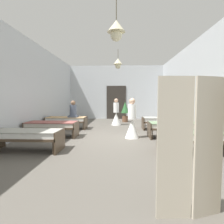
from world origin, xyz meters
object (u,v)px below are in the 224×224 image
Objects in this scene: bed_right_row_0 at (196,137)px; potted_plant at (125,110)px; bed_left_row_1 at (52,125)px; nurse_near_aisle at (132,124)px; nurse_mid_aisle at (116,116)px; bed_right_row_1 at (175,126)px; patient_seated_primary at (166,115)px; bed_right_row_2 at (163,120)px; bed_left_row_0 at (27,135)px; bed_left_row_2 at (67,120)px; patient_seated_secondary at (73,111)px; privacy_screen at (210,149)px.

bed_right_row_0 is 1.49× the size of potted_plant.
bed_left_row_1 is at bearing -121.74° from potted_plant.
nurse_near_aisle is 1.00× the size of nurse_mid_aisle.
bed_right_row_1 is 0.56m from patient_seated_primary.
bed_right_row_1 is 1.00× the size of bed_right_row_2.
bed_left_row_0 is 1.00× the size of bed_right_row_2.
bed_right_row_2 is 2.38× the size of patient_seated_primary.
nurse_mid_aisle reaches higher than bed_left_row_2.
bed_left_row_0 is 1.28× the size of nurse_mid_aisle.
potted_plant is (2.90, 2.79, 0.33)m from bed_left_row_2.
bed_right_row_1 is at bearing 15.47° from patient_seated_primary.
bed_right_row_1 and bed_right_row_2 have the same top height.
nurse_near_aisle is at bearing -35.21° from patient_seated_secondary.
bed_left_row_2 is 2.38× the size of patient_seated_primary.
nurse_mid_aisle is at bearing -112.90° from nurse_near_aisle.
bed_left_row_2 is at bearing 180.00° from bed_right_row_2.
patient_seated_secondary is at bearing 121.79° from nurse_mid_aisle.
patient_seated_secondary is at bearing 79.01° from bed_left_row_1.
nurse_near_aisle is 4.79m from potted_plant.
privacy_screen reaches higher than bed_right_row_1.
potted_plant is at bearing 121.36° from bed_right_row_2.
potted_plant reaches higher than bed_right_row_1.
bed_right_row_2 is 2.54m from nurse_near_aisle.
patient_seated_primary and patient_seated_secondary have the same top height.
nurse_mid_aisle is (-2.24, 5.18, 0.09)m from bed_right_row_0.
privacy_screen is (-0.95, -6.55, 0.41)m from bed_right_row_2.
nurse_near_aisle is (3.03, -1.99, 0.09)m from bed_left_row_2.
bed_left_row_0 is at bearing -90.00° from bed_left_row_1.
bed_right_row_0 and bed_left_row_2 have the same top height.
nurse_mid_aisle is at bearing -110.71° from potted_plant.
bed_right_row_1 is (4.60, 0.00, 0.00)m from bed_left_row_1.
bed_left_row_0 and bed_left_row_2 have the same top height.
patient_seated_primary is at bearing 61.88° from privacy_screen.
privacy_screen is (-0.95, -4.65, 0.41)m from bed_right_row_1.
bed_right_row_2 is (4.60, 0.00, 0.00)m from bed_left_row_2.
bed_left_row_0 is at bearing -113.76° from potted_plant.
nurse_mid_aisle reaches higher than bed_right_row_1.
bed_left_row_1 is at bearing 90.00° from bed_left_row_0.
nurse_mid_aisle is (-2.24, 1.38, 0.09)m from bed_right_row_2.
nurse_mid_aisle is (2.37, 3.28, 0.09)m from bed_left_row_1.
patient_seated_primary is (-0.35, -0.10, 0.43)m from bed_right_row_1.
bed_left_row_2 is at bearing -136.11° from potted_plant.
nurse_near_aisle reaches higher than bed_left_row_1.
bed_right_row_1 is at bearing -150.10° from nurse_mid_aisle.
bed_right_row_2 is at bearing -126.05° from nurse_mid_aisle.
patient_seated_secondary reaches higher than bed_right_row_0.
bed_left_row_0 is at bearing -140.47° from bed_right_row_2.
bed_left_row_2 is 1.12× the size of privacy_screen.
potted_plant is (-0.13, 4.78, 0.24)m from nurse_near_aisle.
patient_seated_secondary reaches higher than bed_right_row_2.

